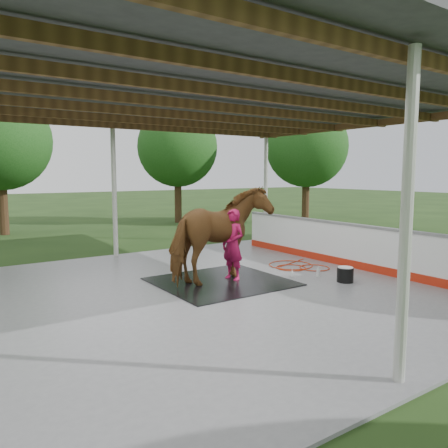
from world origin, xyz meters
TOP-DOWN VIEW (x-y plane):
  - ground at (0.00, 0.00)m, footprint 100.00×100.00m
  - concrete_slab at (0.00, 0.00)m, footprint 12.00×10.00m
  - pavilion_structure at (0.00, -0.00)m, footprint 12.60×10.60m
  - dasher_board at (4.60, 0.00)m, footprint 0.16×8.00m
  - tree_belt at (0.30, 0.90)m, footprint 28.00×28.00m
  - rubber_mat at (0.88, 0.42)m, footprint 2.80×2.63m
  - horse at (0.88, 0.42)m, footprint 2.73×1.69m
  - handler at (1.24, 0.46)m, footprint 0.51×0.67m
  - wash_bucket at (3.21, -1.15)m, footprint 0.37×0.37m
  - soap_bottle_a at (3.07, -0.47)m, footprint 0.14×0.14m
  - soap_bottle_b at (2.57, -0.10)m, footprint 0.10×0.11m
  - hose_coil at (3.43, 0.65)m, footprint 1.47×1.57m

SIDE VIEW (x-z plane):
  - ground at x=0.00m, z-range 0.00..0.00m
  - concrete_slab at x=0.00m, z-range 0.00..0.05m
  - rubber_mat at x=0.88m, z-range 0.05..0.07m
  - hose_coil at x=3.43m, z-range 0.05..0.07m
  - soap_bottle_b at x=2.57m, z-range 0.05..0.22m
  - soap_bottle_a at x=3.07m, z-range 0.05..0.31m
  - wash_bucket at x=3.21m, z-range 0.05..0.40m
  - dasher_board at x=4.60m, z-range 0.02..1.17m
  - handler at x=1.24m, z-range 0.05..1.69m
  - horse at x=0.88m, z-range 0.07..2.21m
  - tree_belt at x=0.30m, z-range 0.89..6.69m
  - pavilion_structure at x=0.00m, z-range 1.94..5.99m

